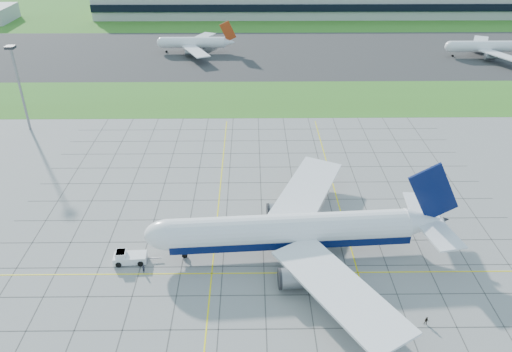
{
  "coord_description": "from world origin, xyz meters",
  "views": [
    {
      "loc": [
        -2.38,
        -75.34,
        63.67
      ],
      "look_at": [
        -1.25,
        23.15,
        7.0
      ],
      "focal_mm": 35.0,
      "sensor_mm": 36.0,
      "label": 1
    }
  ],
  "objects_px": {
    "light_mast": "(18,78)",
    "airliner": "(292,231)",
    "pushback_tug": "(129,257)",
    "crew_near": "(144,269)",
    "crew_far": "(427,321)",
    "distant_jet_2": "(487,46)",
    "distant_jet_1": "(195,42)"
  },
  "relations": [
    {
      "from": "light_mast",
      "to": "crew_far",
      "type": "xyz_separation_m",
      "value": [
        96.99,
        -80.29,
        -15.38
      ]
    },
    {
      "from": "crew_far",
      "to": "distant_jet_2",
      "type": "xyz_separation_m",
      "value": [
        73.82,
        154.79,
        3.68
      ]
    },
    {
      "from": "light_mast",
      "to": "crew_far",
      "type": "height_order",
      "value": "light_mast"
    },
    {
      "from": "pushback_tug",
      "to": "crew_near",
      "type": "xyz_separation_m",
      "value": [
        3.51,
        -3.17,
        -0.31
      ]
    },
    {
      "from": "airliner",
      "to": "distant_jet_2",
      "type": "height_order",
      "value": "airliner"
    },
    {
      "from": "airliner",
      "to": "pushback_tug",
      "type": "bearing_deg",
      "value": -179.06
    },
    {
      "from": "crew_far",
      "to": "light_mast",
      "type": "bearing_deg",
      "value": 162.75
    },
    {
      "from": "light_mast",
      "to": "airliner",
      "type": "distance_m",
      "value": 97.63
    },
    {
      "from": "crew_far",
      "to": "distant_jet_1",
      "type": "bearing_deg",
      "value": 130.78
    },
    {
      "from": "crew_near",
      "to": "airliner",
      "type": "bearing_deg",
      "value": -48.21
    },
    {
      "from": "crew_near",
      "to": "pushback_tug",
      "type": "bearing_deg",
      "value": 78.17
    },
    {
      "from": "pushback_tug",
      "to": "crew_near",
      "type": "bearing_deg",
      "value": -45.91
    },
    {
      "from": "pushback_tug",
      "to": "distant_jet_1",
      "type": "distance_m",
      "value": 145.83
    },
    {
      "from": "crew_near",
      "to": "crew_far",
      "type": "xyz_separation_m",
      "value": [
        49.99,
        -13.76,
        -0.03
      ]
    },
    {
      "from": "light_mast",
      "to": "distant_jet_2",
      "type": "relative_size",
      "value": 0.6
    },
    {
      "from": "light_mast",
      "to": "pushback_tug",
      "type": "bearing_deg",
      "value": -55.53
    },
    {
      "from": "airliner",
      "to": "distant_jet_1",
      "type": "bearing_deg",
      "value": 99.17
    },
    {
      "from": "distant_jet_2",
      "to": "airliner",
      "type": "bearing_deg",
      "value": -125.13
    },
    {
      "from": "airliner",
      "to": "pushback_tug",
      "type": "xyz_separation_m",
      "value": [
        -32.21,
        -2.66,
        -4.17
      ]
    },
    {
      "from": "light_mast",
      "to": "airliner",
      "type": "height_order",
      "value": "light_mast"
    },
    {
      "from": "airliner",
      "to": "crew_far",
      "type": "height_order",
      "value": "airliner"
    },
    {
      "from": "airliner",
      "to": "distant_jet_2",
      "type": "xyz_separation_m",
      "value": [
        95.12,
        135.2,
        -0.83
      ]
    },
    {
      "from": "crew_near",
      "to": "crew_far",
      "type": "relative_size",
      "value": 1.04
    },
    {
      "from": "light_mast",
      "to": "crew_far",
      "type": "bearing_deg",
      "value": -39.62
    },
    {
      "from": "light_mast",
      "to": "distant_jet_2",
      "type": "distance_m",
      "value": 186.72
    },
    {
      "from": "pushback_tug",
      "to": "airliner",
      "type": "bearing_deg",
      "value": 0.94
    },
    {
      "from": "pushback_tug",
      "to": "crew_far",
      "type": "xyz_separation_m",
      "value": [
        53.5,
        -16.94,
        -0.34
      ]
    },
    {
      "from": "crew_far",
      "to": "airliner",
      "type": "bearing_deg",
      "value": 159.75
    },
    {
      "from": "crew_far",
      "to": "distant_jet_1",
      "type": "height_order",
      "value": "distant_jet_1"
    },
    {
      "from": "light_mast",
      "to": "distant_jet_2",
      "type": "height_order",
      "value": "light_mast"
    },
    {
      "from": "airliner",
      "to": "pushback_tug",
      "type": "relative_size",
      "value": 6.68
    },
    {
      "from": "light_mast",
      "to": "pushback_tug",
      "type": "height_order",
      "value": "light_mast"
    }
  ]
}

